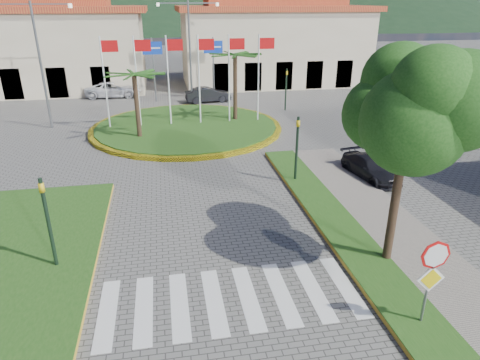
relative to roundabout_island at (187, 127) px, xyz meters
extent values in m
cube|color=gray|center=(6.00, -20.00, -0.10)|extent=(4.00, 28.00, 0.15)
cube|color=#1E4D16|center=(4.80, -20.00, -0.08)|extent=(1.60, 28.00, 0.18)
cube|color=#1E4D16|center=(-6.50, -16.00, -0.08)|extent=(5.00, 14.00, 0.18)
cube|color=silver|center=(0.00, -18.00, -0.17)|extent=(8.00, 3.00, 0.01)
cylinder|color=yellow|center=(0.00, 0.00, -0.05)|extent=(12.70, 12.70, 0.24)
cylinder|color=#1E4D16|center=(0.00, 0.00, -0.02)|extent=(12.00, 12.00, 0.30)
cylinder|color=black|center=(-3.00, -2.00, 1.85)|extent=(0.28, 0.28, 4.05)
cylinder|color=black|center=(3.50, 1.00, 2.17)|extent=(0.28, 0.28, 4.68)
cylinder|color=silver|center=(-5.00, 0.50, 2.83)|extent=(0.10, 0.10, 6.00)
cube|color=#B70B0E|center=(-4.45, 0.50, 5.23)|extent=(1.00, 0.03, 0.70)
cylinder|color=silver|center=(-3.00, 0.50, 2.83)|extent=(0.10, 0.10, 6.00)
cube|color=#B70B0E|center=(-2.45, 0.50, 5.23)|extent=(1.00, 0.03, 0.70)
cylinder|color=silver|center=(-1.00, 0.50, 2.83)|extent=(0.10, 0.10, 6.00)
cube|color=#B70B0E|center=(-0.45, 0.50, 5.23)|extent=(1.00, 0.03, 0.70)
cylinder|color=silver|center=(1.00, 0.50, 2.83)|extent=(0.10, 0.10, 6.00)
cube|color=#B70B0E|center=(1.55, 0.50, 5.23)|extent=(1.00, 0.03, 0.70)
cylinder|color=silver|center=(3.00, 0.50, 2.83)|extent=(0.10, 0.10, 6.00)
cube|color=#B70B0E|center=(3.55, 0.50, 5.23)|extent=(1.00, 0.03, 0.70)
cylinder|color=silver|center=(5.00, 0.50, 2.83)|extent=(0.10, 0.10, 6.00)
cube|color=#B70B0E|center=(5.55, 0.50, 5.23)|extent=(1.00, 0.03, 0.70)
cylinder|color=slate|center=(4.90, -20.00, 1.08)|extent=(0.07, 0.07, 2.50)
cylinder|color=red|center=(4.90, -20.05, 2.08)|extent=(0.80, 0.03, 0.80)
cube|color=yellow|center=(4.90, -20.06, 1.38)|extent=(0.78, 0.03, 0.78)
cylinder|color=black|center=(5.50, -17.00, 2.03)|extent=(0.28, 0.28, 4.40)
ellipsoid|color=#194813|center=(5.50, -17.00, 5.03)|extent=(3.60, 3.60, 3.20)
cylinder|color=black|center=(-5.20, -15.50, 1.43)|extent=(0.12, 0.12, 3.20)
imported|color=gold|center=(-5.20, -15.50, 2.43)|extent=(0.15, 0.18, 0.90)
cylinder|color=black|center=(4.50, -10.00, 1.43)|extent=(0.12, 0.12, 3.20)
imported|color=gold|center=(4.50, -10.00, 2.43)|extent=(0.15, 0.18, 0.90)
cylinder|color=black|center=(8.00, 4.00, 1.43)|extent=(0.12, 0.12, 3.20)
imported|color=gold|center=(8.00, 4.00, 2.43)|extent=(0.18, 0.15, 0.90)
cylinder|color=slate|center=(-2.00, 9.00, 2.43)|extent=(0.12, 0.12, 5.20)
cube|color=#1037B7|center=(-2.00, 8.94, 4.23)|extent=(1.60, 0.05, 1.00)
cylinder|color=slate|center=(3.00, 9.00, 2.43)|extent=(0.12, 0.12, 5.20)
cube|color=#1037B7|center=(3.00, 8.94, 4.23)|extent=(1.60, 0.05, 1.00)
cylinder|color=slate|center=(1.00, 8.00, 3.83)|extent=(0.16, 0.16, 8.00)
cube|color=slate|center=(-0.20, 8.00, 7.63)|extent=(2.40, 0.08, 0.08)
cube|color=slate|center=(2.20, 8.00, 7.63)|extent=(2.40, 0.08, 0.08)
cylinder|color=slate|center=(-9.00, 2.00, 3.83)|extent=(0.16, 0.16, 8.00)
cube|color=slate|center=(-10.20, 2.00, 7.63)|extent=(2.40, 0.08, 0.08)
cube|color=slate|center=(-7.80, 2.00, 7.63)|extent=(2.40, 0.08, 0.08)
cube|color=beige|center=(-14.00, 16.00, 3.33)|extent=(22.00, 9.00, 7.00)
cube|color=maroon|center=(-14.00, 16.00, 7.08)|extent=(23.32, 9.54, 0.50)
cube|color=maroon|center=(-14.00, 16.00, 7.58)|extent=(16.50, 4.95, 0.60)
cube|color=beige|center=(10.00, 16.00, 3.33)|extent=(18.00, 9.00, 7.00)
cube|color=maroon|center=(10.00, 16.00, 7.08)|extent=(19.08, 9.54, 0.50)
cube|color=maroon|center=(10.00, 16.00, 7.58)|extent=(13.50, 4.95, 0.60)
cone|color=black|center=(-10.00, 108.00, 7.83)|extent=(110.00, 110.00, 16.00)
imported|color=white|center=(-5.73, 11.55, 0.50)|extent=(4.87, 2.33, 1.34)
imported|color=black|center=(-5.40, 14.58, 0.38)|extent=(3.31, 1.47, 1.11)
imported|color=black|center=(2.35, 8.00, 0.45)|extent=(3.89, 1.67, 1.25)
imported|color=black|center=(8.26, -10.13, 0.36)|extent=(2.08, 3.85, 1.06)
camera|label=1|loc=(-1.47, -28.01, 7.89)|focal=32.00mm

